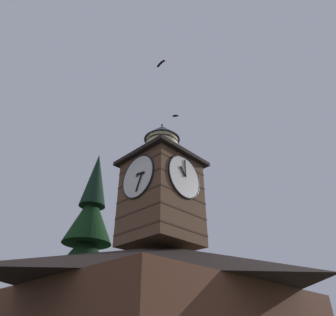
{
  "coord_description": "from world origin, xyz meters",
  "views": [
    {
      "loc": [
        12.83,
        9.77,
        1.85
      ],
      "look_at": [
        0.32,
        -2.44,
        12.46
      ],
      "focal_mm": 31.41,
      "sensor_mm": 36.0,
      "label": 1
    }
  ],
  "objects": [
    {
      "name": "moon",
      "position": [
        -11.37,
        -29.41,
        15.06
      ],
      "size": [
        1.45,
        1.45,
        1.45
      ],
      "color": "silver"
    },
    {
      "name": "clock_tower",
      "position": [
        0.91,
        -2.46,
        9.8
      ],
      "size": [
        4.62,
        4.62,
        8.93
      ],
      "color": "brown",
      "rests_on": "building_main"
    },
    {
      "name": "flying_bird_low",
      "position": [
        -2.08,
        -3.87,
        18.48
      ],
      "size": [
        0.47,
        0.54,
        0.17
      ],
      "color": "black"
    },
    {
      "name": "flying_bird_high",
      "position": [
        3.76,
        0.27,
        17.04
      ],
      "size": [
        0.21,
        0.74,
        0.11
      ],
      "color": "black"
    },
    {
      "name": "building_main",
      "position": [
        0.76,
        -2.08,
        3.18
      ],
      "size": [
        14.28,
        12.19,
        6.21
      ],
      "color": "brown",
      "rests_on": "ground_plane"
    },
    {
      "name": "pine_tree_behind",
      "position": [
        1.58,
        -9.51,
        5.95
      ],
      "size": [
        6.66,
        6.66,
        15.25
      ],
      "color": "#473323",
      "rests_on": "ground_plane"
    }
  ]
}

